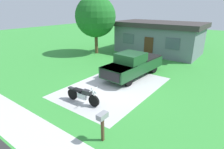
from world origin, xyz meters
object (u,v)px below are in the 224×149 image
object	(u,v)px
motorcycle	(83,95)
pickup_truck	(134,64)
mailbox	(102,120)
neighbor_house	(159,37)
shade_tree	(96,17)

from	to	relation	value
motorcycle	pickup_truck	xyz separation A→B (m)	(0.06, 5.44, 0.48)
mailbox	neighbor_house	distance (m)	16.34
pickup_truck	neighbor_house	size ratio (longest dim) A/B	0.60
mailbox	shade_tree	distance (m)	15.29
motorcycle	shade_tree	world-z (taller)	shade_tree
mailbox	motorcycle	bearing A→B (deg)	148.50
pickup_truck	mailbox	xyz separation A→B (m)	(2.79, -7.19, 0.03)
mailbox	shade_tree	xyz separation A→B (m)	(-10.05, 11.10, 3.09)
shade_tree	mailbox	bearing A→B (deg)	-47.85
pickup_truck	mailbox	size ratio (longest dim) A/B	4.56
pickup_truck	mailbox	distance (m)	7.72
mailbox	shade_tree	size ratio (longest dim) A/B	0.20
pickup_truck	neighbor_house	xyz separation A→B (m)	(-1.71, 8.49, 0.84)
motorcycle	pickup_truck	distance (m)	5.46
neighbor_house	motorcycle	bearing A→B (deg)	-83.26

